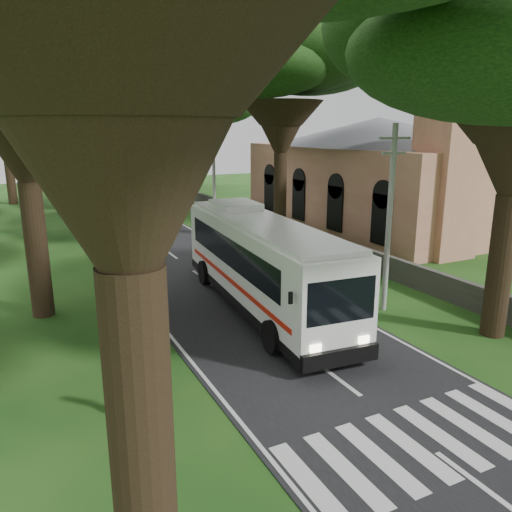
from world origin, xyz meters
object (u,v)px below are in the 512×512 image
(pole_mid, at_px, (214,176))
(pole_far, at_px, (148,161))
(church, at_px, (379,165))
(distant_car_c, at_px, (102,186))
(coach_bus, at_px, (261,261))
(pole_near, at_px, (389,216))
(pedestrian, at_px, (129,388))
(distant_car_b, at_px, (81,186))

(pole_mid, distance_m, pole_far, 20.00)
(church, distance_m, distant_car_c, 36.91)
(church, distance_m, coach_bus, 21.51)
(pole_mid, bearing_deg, distant_car_c, 97.68)
(pole_near, height_order, pole_mid, same)
(coach_bus, bearing_deg, pole_far, 87.51)
(pole_far, distance_m, distant_car_c, 9.89)
(pedestrian, bearing_deg, pole_far, -33.86)
(pole_near, distance_m, pedestrian, 12.83)
(church, bearing_deg, pedestrian, -141.93)
(church, height_order, pole_mid, church)
(pole_near, distance_m, pole_mid, 20.00)
(distant_car_c, bearing_deg, pole_far, 118.44)
(pole_mid, xyz_separation_m, distant_car_c, (-3.84, 28.45, -3.43))
(church, height_order, distant_car_b, church)
(distant_car_c, bearing_deg, church, 120.24)
(coach_bus, bearing_deg, church, 41.58)
(pole_near, bearing_deg, distant_car_b, 97.39)
(pole_near, bearing_deg, distant_car_c, 94.53)
(pole_mid, height_order, pole_far, same)
(church, bearing_deg, distant_car_b, 119.46)
(coach_bus, xyz_separation_m, distant_car_c, (0.86, 45.71, -1.39))
(pole_far, xyz_separation_m, pedestrian, (-11.90, -43.46, -3.30))
(distant_car_b, xyz_separation_m, pedestrian, (-5.60, -52.05, 0.11))
(pedestrian, bearing_deg, distant_car_b, -24.69)
(distant_car_b, bearing_deg, pole_mid, -80.72)
(coach_bus, distance_m, pedestrian, 9.59)
(church, bearing_deg, pole_far, 116.82)
(pole_far, relative_size, pedestrian, 4.54)
(pole_far, distance_m, pedestrian, 45.19)
(coach_bus, bearing_deg, pole_near, -25.59)
(church, distance_m, pole_near, 19.88)
(coach_bus, bearing_deg, distant_car_b, 96.69)
(coach_bus, bearing_deg, pole_mid, 79.47)
(pole_near, bearing_deg, pole_far, 90.00)
(pedestrian, bearing_deg, church, -70.47)
(pole_far, bearing_deg, pole_mid, -90.00)
(pole_mid, height_order, pedestrian, pole_mid)
(distant_car_c, xyz_separation_m, pedestrian, (-8.07, -51.91, 0.13))
(pole_far, height_order, distant_car_b, pole_far)
(pole_near, relative_size, distant_car_c, 1.61)
(pole_mid, bearing_deg, pole_far, 90.00)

